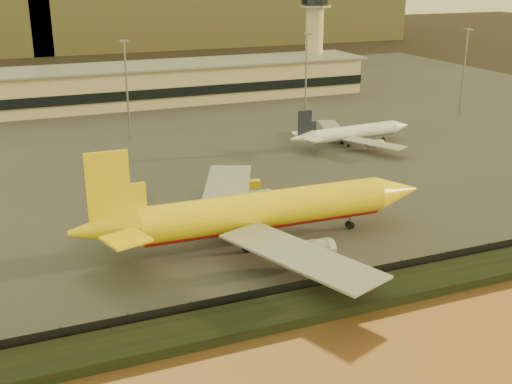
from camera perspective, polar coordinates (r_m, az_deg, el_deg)
ground at (r=102.31m, az=3.94°, el=-5.37°), size 900.00×900.00×0.00m
embankment at (r=88.75m, az=8.87°, el=-9.15°), size 320.00×7.00×1.40m
tarmac at (r=187.74m, az=-9.07°, el=5.99°), size 320.00×220.00×0.20m
perimeter_fence at (r=91.49m, az=7.59°, el=-7.74°), size 300.00×0.05×2.20m
terminal_building at (r=213.44m, az=-14.99°, el=8.86°), size 202.00×25.00×12.60m
control_tower at (r=242.41m, az=5.23°, el=14.29°), size 11.20×11.20×35.50m
apron_light_masts at (r=170.08m, az=-2.71°, el=10.19°), size 152.20×12.20×25.40m
dhl_cargo_jet at (r=103.02m, az=0.27°, el=-1.81°), size 59.49×58.40×17.81m
white_narrowbody_jet at (r=163.94m, az=8.53°, el=5.21°), size 35.52×34.57×10.20m
gse_vehicle_yellow at (r=130.27m, az=-0.44°, el=0.69°), size 3.90×2.21×1.66m
gse_vehicle_white at (r=126.01m, az=-11.09°, el=-0.35°), size 3.71×2.04×1.59m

